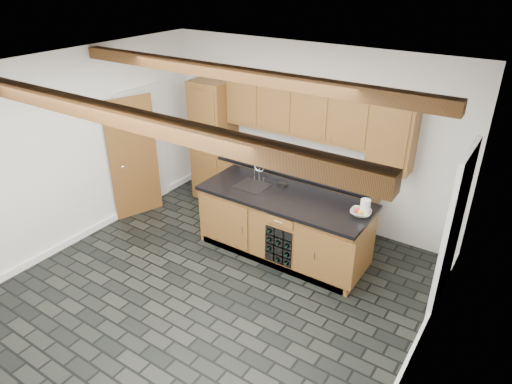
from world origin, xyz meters
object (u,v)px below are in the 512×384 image
Objects in this scene: kitchen_scale at (282,184)px; fruit_bowl at (361,213)px; island at (284,225)px; paper_towel at (365,208)px.

kitchen_scale is 0.64× the size of fruit_bowl.
kitchen_scale reaches higher than island.
kitchen_scale is (-0.20, 0.26, 0.49)m from island.
paper_towel is (1.11, 0.10, 0.58)m from island.
fruit_bowl is (1.07, 0.08, 0.50)m from island.
kitchen_scale is 1.33m from paper_towel.
kitchen_scale is 0.76× the size of paper_towel.
paper_towel is (0.04, 0.02, 0.08)m from fruit_bowl.
island is 1.26m from paper_towel.
paper_towel reaches higher than kitchen_scale.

